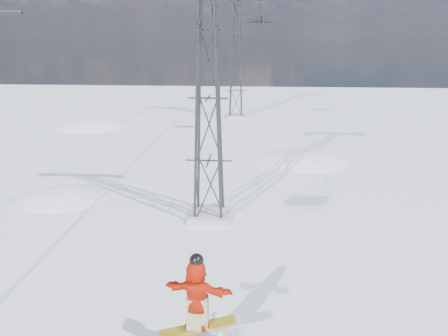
% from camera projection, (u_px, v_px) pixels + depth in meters
% --- Properties ---
extents(ground, '(120.00, 120.00, 0.00)m').
position_uv_depth(ground, '(152.00, 330.00, 12.51)').
color(ground, white).
rests_on(ground, ground).
extents(snow_terrain, '(39.00, 37.00, 22.00)m').
position_uv_depth(snow_terrain, '(160.00, 258.00, 35.91)').
color(snow_terrain, white).
rests_on(snow_terrain, ground).
extents(lift_tower_near, '(5.20, 1.80, 11.43)m').
position_uv_depth(lift_tower_near, '(208.00, 99.00, 18.46)').
color(lift_tower_near, '#999999').
rests_on(lift_tower_near, ground).
extents(lift_tower_far, '(5.20, 1.80, 11.43)m').
position_uv_depth(lift_tower_far, '(236.00, 62.00, 42.27)').
color(lift_tower_far, '#999999').
rests_on(lift_tower_far, ground).
extents(lift_chair_mid, '(1.84, 0.53, 2.28)m').
position_uv_depth(lift_chair_mid, '(260.00, 21.00, 32.27)').
color(lift_chair_mid, black).
rests_on(lift_chair_mid, ground).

